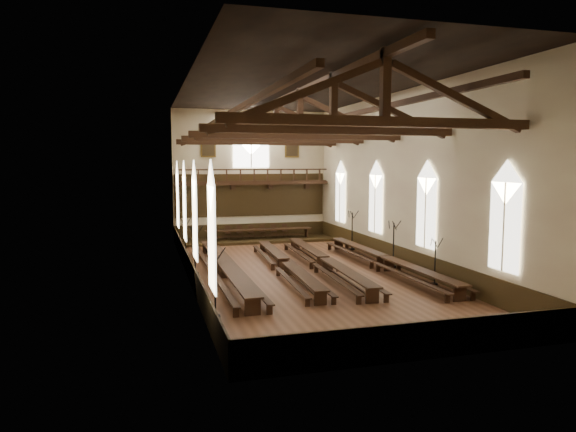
% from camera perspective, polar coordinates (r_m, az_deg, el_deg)
% --- Properties ---
extents(ground, '(26.00, 26.00, 0.00)m').
position_cam_1_polar(ground, '(28.25, 1.29, -6.27)').
color(ground, brown).
rests_on(ground, ground).
extents(room_walls, '(26.00, 26.00, 26.00)m').
position_cam_1_polar(room_walls, '(27.61, 1.33, 6.94)').
color(room_walls, beige).
rests_on(room_walls, ground).
extents(wainscot_band, '(12.00, 26.00, 1.20)m').
position_cam_1_polar(wainscot_band, '(28.13, 1.30, -5.08)').
color(wainscot_band, '#352610').
rests_on(wainscot_band, ground).
extents(side_windows, '(11.85, 19.80, 4.50)m').
position_cam_1_polar(side_windows, '(27.69, 1.31, 1.31)').
color(side_windows, white).
rests_on(side_windows, room_walls).
extents(end_window, '(2.80, 0.12, 3.80)m').
position_cam_1_polar(end_window, '(40.13, -4.13, 7.72)').
color(end_window, white).
rests_on(end_window, room_walls).
extents(minstrels_gallery, '(11.80, 1.24, 3.70)m').
position_cam_1_polar(minstrels_gallery, '(39.93, -4.02, 2.97)').
color(minstrels_gallery, '#32200F').
rests_on(minstrels_gallery, room_walls).
extents(portraits, '(7.75, 0.09, 1.45)m').
position_cam_1_polar(portraits, '(40.13, -4.13, 7.55)').
color(portraits, brown).
rests_on(portraits, room_walls).
extents(roof_trusses, '(11.70, 25.70, 2.80)m').
position_cam_1_polar(roof_trusses, '(27.69, 1.33, 10.58)').
color(roof_trusses, '#32200F').
rests_on(roof_trusses, room_walls).
extents(refectory_row_a, '(1.67, 14.96, 0.81)m').
position_cam_1_polar(refectory_row_a, '(27.21, -7.10, -5.52)').
color(refectory_row_a, '#32200F').
rests_on(refectory_row_a, ground).
extents(refectory_row_b, '(1.72, 13.96, 0.70)m').
position_cam_1_polar(refectory_row_b, '(28.08, -0.22, -5.29)').
color(refectory_row_b, '#32200F').
rests_on(refectory_row_b, ground).
extents(refectory_row_c, '(1.87, 14.53, 0.76)m').
position_cam_1_polar(refectory_row_c, '(28.72, 4.13, -4.96)').
color(refectory_row_c, '#32200F').
rests_on(refectory_row_c, ground).
extents(refectory_row_d, '(1.66, 14.63, 0.77)m').
position_cam_1_polar(refectory_row_d, '(29.38, 10.75, -4.78)').
color(refectory_row_d, '#32200F').
rests_on(refectory_row_d, ground).
extents(dais, '(11.40, 2.86, 0.19)m').
position_cam_1_polar(dais, '(39.15, -3.24, -2.69)').
color(dais, '#352610').
rests_on(dais, ground).
extents(high_table, '(8.13, 1.02, 0.76)m').
position_cam_1_polar(high_table, '(39.04, -3.24, -1.62)').
color(high_table, '#32200F').
rests_on(high_table, dais).
extents(high_chairs, '(4.93, 0.44, 0.98)m').
position_cam_1_polar(high_chairs, '(39.82, -3.49, -1.63)').
color(high_chairs, '#32200F').
rests_on(high_chairs, dais).
extents(candelabrum_left_near, '(0.83, 0.79, 2.75)m').
position_cam_1_polar(candelabrum_left_near, '(20.24, -8.09, -8.86)').
color(candelabrum_left_near, black).
rests_on(candelabrum_left_near, ground).
extents(candelabrum_left_mid, '(0.72, 0.80, 2.62)m').
position_cam_1_polar(candelabrum_left_mid, '(28.04, -10.29, -4.81)').
color(candelabrum_left_mid, black).
rests_on(candelabrum_left_mid, ground).
extents(candelabrum_left_far, '(0.73, 0.70, 2.44)m').
position_cam_1_polar(candelabrum_left_far, '(34.28, -11.31, -2.95)').
color(candelabrum_left_far, black).
rests_on(candelabrum_left_far, ground).
extents(candelabrum_right_near, '(0.65, 0.71, 2.32)m').
position_cam_1_polar(candelabrum_right_near, '(26.29, 16.00, -5.87)').
color(candelabrum_right_near, black).
rests_on(candelabrum_right_near, ground).
extents(candelabrum_right_mid, '(0.77, 0.82, 2.70)m').
position_cam_1_polar(candelabrum_right_mid, '(29.99, 11.62, -4.08)').
color(candelabrum_right_mid, black).
rests_on(candelabrum_right_mid, ground).
extents(candelabrum_right_far, '(0.74, 0.84, 2.74)m').
position_cam_1_polar(candelabrum_right_far, '(35.40, 7.13, -2.45)').
color(candelabrum_right_far, black).
rests_on(candelabrum_right_far, ground).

